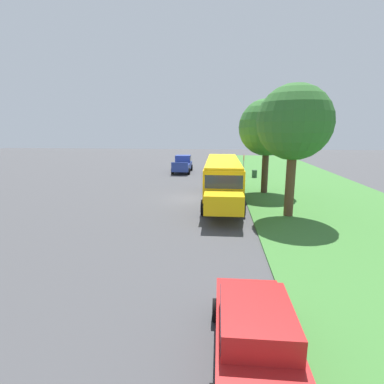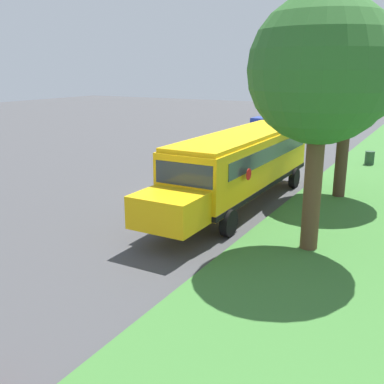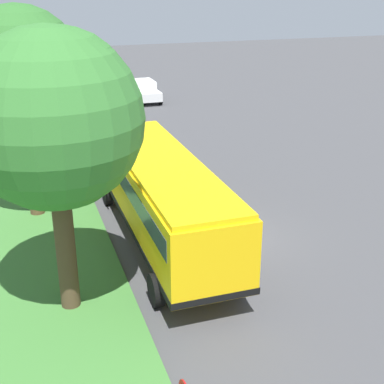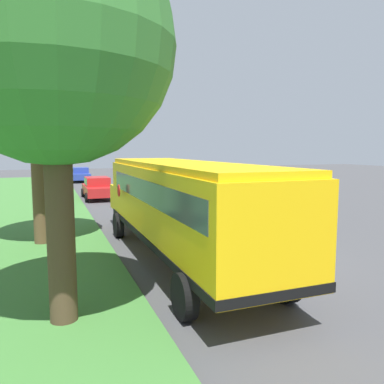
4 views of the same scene
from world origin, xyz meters
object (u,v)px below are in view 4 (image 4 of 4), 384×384
Objects in this scene: school_bus at (179,201)px; oak_tree_beside_bus at (58,36)px; oak_tree_roadside_mid at (38,85)px; car_blue_furthest at (80,174)px; car_red_nearest at (97,187)px; car_white_middle at (149,178)px.

oak_tree_beside_bus is at bearing -137.20° from school_bus.
car_blue_furthest is at bearing 82.96° from oak_tree_roadside_mid.
oak_tree_beside_bus reaches higher than car_red_nearest.
car_blue_furthest is (-5.60, 8.23, 0.00)m from car_white_middle.
oak_tree_beside_bus is at bearing -98.56° from car_red_nearest.
school_bus is 2.82× the size of car_red_nearest.
car_red_nearest is 13.95m from oak_tree_roadside_mid.
car_white_middle is at bearing -55.78° from car_blue_furthest.
oak_tree_roadside_mid is (-0.48, 6.91, 0.14)m from oak_tree_beside_bus.
car_red_nearest is at bearing -129.18° from car_white_middle.
car_red_nearest is 1.00× the size of car_white_middle.
car_red_nearest is 8.86m from car_white_middle.
car_white_middle is (5.01, 23.11, -1.05)m from school_bus.
car_red_nearest and car_white_middle have the same top height.
oak_tree_roadside_mid is (-4.00, 3.65, 3.90)m from school_bus.
school_bus is at bearing -88.93° from car_blue_furthest.
oak_tree_beside_bus reaches higher than school_bus.
car_blue_furthest is at bearing 124.22° from car_white_middle.
car_white_middle and car_blue_furthest have the same top height.
school_bus reaches higher than car_red_nearest.
car_blue_furthest is 0.55× the size of oak_tree_roadside_mid.
car_white_middle is 28.12m from oak_tree_beside_bus.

